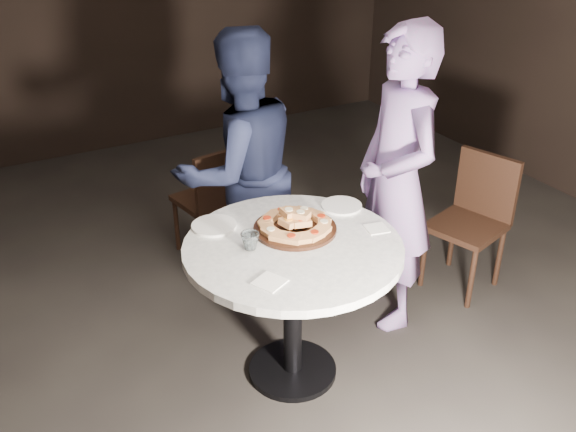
{
  "coord_description": "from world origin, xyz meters",
  "views": [
    {
      "loc": [
        -1.37,
        -2.45,
        2.38
      ],
      "look_at": [
        -0.07,
        -0.09,
        0.93
      ],
      "focal_mm": 40.0,
      "sensor_mm": 36.0,
      "label": 1
    }
  ],
  "objects": [
    {
      "name": "napkin_near",
      "position": [
        -0.32,
        -0.38,
        0.8
      ],
      "size": [
        0.16,
        0.16,
        0.01
      ],
      "primitive_type": "cube",
      "rotation": [
        0.0,
        0.0,
        0.45
      ],
      "color": "white",
      "rests_on": "table"
    },
    {
      "name": "table",
      "position": [
        -0.07,
        -0.14,
        0.65
      ],
      "size": [
        1.27,
        1.27,
        0.8
      ],
      "rotation": [
        0.0,
        0.0,
        -0.21
      ],
      "color": "black",
      "rests_on": "ground"
    },
    {
      "name": "diner_navy",
      "position": [
        0.03,
        0.68,
        0.83
      ],
      "size": [
        0.85,
        0.68,
        1.67
      ],
      "primitive_type": "imported",
      "rotation": [
        0.0,
        0.0,
        3.2
      ],
      "color": "#141932",
      "rests_on": "ground"
    },
    {
      "name": "chair_right",
      "position": [
        1.37,
        0.09,
        0.5
      ],
      "size": [
        0.52,
        0.51,
        0.86
      ],
      "rotation": [
        0.0,
        0.0,
        -1.28
      ],
      "color": "black",
      "rests_on": "ground"
    },
    {
      "name": "plate_right",
      "position": [
        0.35,
        0.07,
        0.81
      ],
      "size": [
        0.25,
        0.25,
        0.01
      ],
      "primitive_type": "cylinder",
      "rotation": [
        0.0,
        0.0,
        0.18
      ],
      "color": "white",
      "rests_on": "table"
    },
    {
      "name": "focaccia_pile",
      "position": [
        0.01,
        -0.03,
        0.85
      ],
      "size": [
        0.37,
        0.37,
        0.1
      ],
      "rotation": [
        0.0,
        0.0,
        -0.11
      ],
      "color": "#C0804A",
      "rests_on": "serving_board"
    },
    {
      "name": "plate_left",
      "position": [
        -0.33,
        0.2,
        0.81
      ],
      "size": [
        0.26,
        0.26,
        0.01
      ],
      "primitive_type": "cylinder",
      "rotation": [
        0.0,
        0.0,
        0.13
      ],
      "color": "white",
      "rests_on": "table"
    },
    {
      "name": "serving_board",
      "position": [
        0.01,
        -0.03,
        0.81
      ],
      "size": [
        0.48,
        0.48,
        0.02
      ],
      "primitive_type": "cylinder",
      "rotation": [
        0.0,
        0.0,
        0.16
      ],
      "color": "black",
      "rests_on": "table"
    },
    {
      "name": "floor",
      "position": [
        0.0,
        0.0,
        0.0
      ],
      "size": [
        7.0,
        7.0,
        0.0
      ],
      "primitive_type": "plane",
      "color": "black",
      "rests_on": "ground"
    },
    {
      "name": "napkin_far",
      "position": [
        0.37,
        -0.22,
        0.8
      ],
      "size": [
        0.13,
        0.13,
        0.01
      ],
      "primitive_type": "cube",
      "rotation": [
        0.0,
        0.0,
        -0.21
      ],
      "color": "white",
      "rests_on": "table"
    },
    {
      "name": "water_glass",
      "position": [
        -0.27,
        -0.08,
        0.84
      ],
      "size": [
        0.09,
        0.09,
        0.08
      ],
      "primitive_type": "imported",
      "rotation": [
        0.0,
        0.0,
        -0.01
      ],
      "color": "silver",
      "rests_on": "table"
    },
    {
      "name": "chair_far",
      "position": [
        0.05,
        1.15,
        0.47
      ],
      "size": [
        0.44,
        0.46,
        0.81
      ],
      "rotation": [
        0.0,
        0.0,
        3.31
      ],
      "color": "black",
      "rests_on": "ground"
    },
    {
      "name": "diner_teal",
      "position": [
        0.7,
        0.06,
        0.87
      ],
      "size": [
        0.51,
        0.69,
        1.75
      ],
      "primitive_type": "imported",
      "rotation": [
        0.0,
        0.0,
        -1.73
      ],
      "color": "#7A619C",
      "rests_on": "ground"
    }
  ]
}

